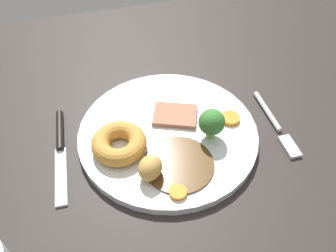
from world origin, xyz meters
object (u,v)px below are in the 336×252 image
object	(u,v)px
dinner_plate	(168,133)
broccoli_floret	(212,123)
meat_slice_main	(176,117)
carrot_coin_back	(230,118)
fork	(276,125)
carrot_coin_front	(178,192)
knife	(60,146)
yorkshire_pudding	(119,143)
roast_potato_left	(150,168)

from	to	relation	value
dinner_plate	broccoli_floret	bearing A→B (deg)	153.96
meat_slice_main	carrot_coin_back	size ratio (longest dim) A/B	2.29
broccoli_floret	fork	xyz separation A→B (cm)	(-12.00, -0.25, -4.12)
dinner_plate	broccoli_floret	size ratio (longest dim) A/B	5.51
broccoli_floret	fork	size ratio (longest dim) A/B	0.35
dinner_plate	meat_slice_main	bearing A→B (deg)	-131.41
carrot_coin_front	knife	bearing A→B (deg)	-42.12
dinner_plate	yorkshire_pudding	bearing A→B (deg)	12.62
roast_potato_left	yorkshire_pudding	bearing A→B (deg)	-60.65
yorkshire_pudding	roast_potato_left	distance (cm)	6.96
roast_potato_left	knife	bearing A→B (deg)	-38.80
dinner_plate	meat_slice_main	distance (cm)	3.15
carrot_coin_front	knife	xyz separation A→B (cm)	(15.40, -13.92, -1.26)
knife	fork	bearing A→B (deg)	84.79
knife	roast_potato_left	bearing A→B (deg)	53.81
meat_slice_main	carrot_coin_front	world-z (taller)	meat_slice_main
dinner_plate	carrot_coin_back	world-z (taller)	carrot_coin_back
carrot_coin_back	fork	size ratio (longest dim) A/B	0.20
fork	roast_potato_left	bearing A→B (deg)	-76.34
yorkshire_pudding	knife	xyz separation A→B (cm)	(9.04, -3.95, -2.33)
fork	knife	size ratio (longest dim) A/B	0.82
yorkshire_pudding	fork	xyz separation A→B (cm)	(-26.31, 0.91, -2.39)
carrot_coin_front	knife	size ratio (longest dim) A/B	0.13
knife	meat_slice_main	bearing A→B (deg)	92.90
carrot_coin_front	knife	world-z (taller)	carrot_coin_front
carrot_coin_front	broccoli_floret	bearing A→B (deg)	-132.02
roast_potato_left	carrot_coin_front	xyz separation A→B (cm)	(-2.96, 3.92, -1.53)
carrot_coin_back	carrot_coin_front	bearing A→B (deg)	42.41
fork	carrot_coin_back	bearing A→B (deg)	-105.74
yorkshire_pudding	broccoli_floret	world-z (taller)	broccoli_floret
broccoli_floret	carrot_coin_front	bearing A→B (deg)	47.98
carrot_coin_back	knife	xyz separation A→B (cm)	(27.81, -2.59, -1.30)
yorkshire_pudding	carrot_coin_back	bearing A→B (deg)	-175.86
yorkshire_pudding	carrot_coin_front	distance (cm)	11.88
meat_slice_main	roast_potato_left	xyz separation A→B (cm)	(6.73, 10.10, 1.44)
meat_slice_main	roast_potato_left	world-z (taller)	roast_potato_left
dinner_plate	meat_slice_main	xyz separation A→B (cm)	(-1.95, -2.21, 1.10)
carrot_coin_front	broccoli_floret	size ratio (longest dim) A/B	0.47
carrot_coin_front	fork	xyz separation A→B (cm)	(-19.95, -9.07, -1.33)
roast_potato_left	broccoli_floret	size ratio (longest dim) A/B	0.76
dinner_plate	roast_potato_left	distance (cm)	9.57
roast_potato_left	broccoli_floret	world-z (taller)	broccoli_floret
carrot_coin_back	knife	distance (cm)	27.96
yorkshire_pudding	carrot_coin_front	xyz separation A→B (cm)	(-6.37, 9.98, -1.07)
fork	knife	world-z (taller)	knife
yorkshire_pudding	fork	bearing A→B (deg)	178.03
roast_potato_left	carrot_coin_front	bearing A→B (deg)	127.04
roast_potato_left	knife	distance (cm)	16.21
yorkshire_pudding	carrot_coin_front	bearing A→B (deg)	122.54
broccoli_floret	meat_slice_main	bearing A→B (deg)	-51.26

